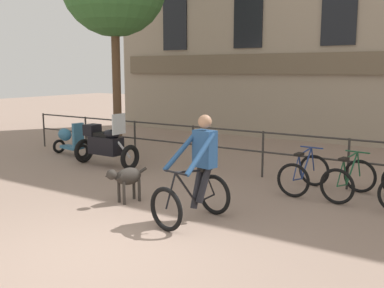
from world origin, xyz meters
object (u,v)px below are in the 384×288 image
Objects in this scene: parked_bicycle_near_lamp at (304,174)px; parked_bicycle_mid_left at (349,180)px; cyclist_with_bike at (197,174)px; dog at (126,177)px; parked_motorcycle at (105,144)px; parked_scooter at (69,139)px.

parked_bicycle_near_lamp and parked_bicycle_mid_left have the same top height.
dog is (-1.61, 0.12, -0.29)m from cyclist_with_bike.
cyclist_with_bike is at bearing 11.29° from dog.
cyclist_with_bike is at bearing -116.89° from parked_motorcycle.
parked_motorcycle is at bearing 12.74° from parked_bicycle_mid_left.
parked_bicycle_near_lamp is 0.96× the size of parked_bicycle_mid_left.
parked_bicycle_near_lamp reaches higher than dog.
parked_bicycle_mid_left is at bearing -80.69° from parked_scooter.
cyclist_with_bike is 4.70m from parked_motorcycle.
parked_bicycle_mid_left is (1.71, 2.63, -0.41)m from cyclist_with_bike.
parked_motorcycle is (-2.53, 2.07, 0.09)m from dog.
cyclist_with_bike is at bearing -104.35° from parked_scooter.
cyclist_with_bike reaches higher than parked_scooter.
parked_scooter is (-7.71, 0.03, 0.10)m from parked_bicycle_mid_left.
parked_motorcycle is at bearing 162.57° from cyclist_with_bike.
cyclist_with_bike is 1.28× the size of parked_scooter.
parked_motorcycle is 1.46× the size of parked_bicycle_mid_left.
parked_bicycle_near_lamp is 0.87m from parked_bicycle_mid_left.
parked_scooter is at bearing 2.71° from parked_bicycle_near_lamp.
cyclist_with_bike reaches higher than parked_bicycle_near_lamp.
parked_bicycle_near_lamp is at bearing 61.23° from dog.
parked_motorcycle is (-4.15, 2.19, -0.20)m from cyclist_with_bike.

